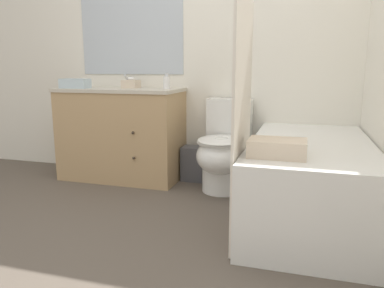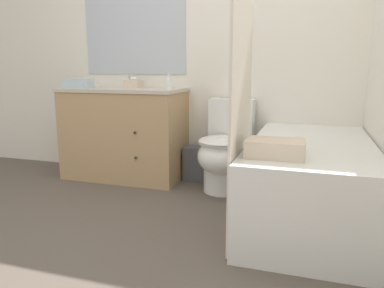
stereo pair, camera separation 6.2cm
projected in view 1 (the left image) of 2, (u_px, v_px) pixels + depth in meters
The scene contains 12 objects.
ground_plane at pixel (129, 262), 1.98m from camera, with size 14.00×14.00×0.00m, color brown.
wall_back at pixel (209, 40), 3.34m from camera, with size 8.00×0.06×2.50m.
vanity_cabinet at pixel (122, 133), 3.44m from camera, with size 1.10×0.56×0.83m.
sink_faucet at pixel (129, 84), 3.52m from camera, with size 0.14×0.12×0.12m.
toilet at pixel (223, 151), 3.09m from camera, with size 0.39×0.68×0.75m.
bathtub at pixel (309, 179), 2.53m from camera, with size 0.77×1.55×0.53m.
shower_curtain at pixel (243, 66), 2.08m from camera, with size 0.01×0.59×2.03m.
wastebasket at pixel (194, 163), 3.41m from camera, with size 0.20×0.17×0.31m.
tissue_box at pixel (131, 84), 3.39m from camera, with size 0.14×0.13×0.10m.
soap_dispenser at pixel (167, 82), 3.25m from camera, with size 0.06×0.06×0.14m.
hand_towel_folded at pixel (75, 83), 3.34m from camera, with size 0.25×0.13×0.08m.
bath_towel_folded at pixel (277, 148), 2.04m from camera, with size 0.31×0.22×0.09m.
Camera 1 is at (0.84, -1.65, 1.01)m, focal length 35.00 mm.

